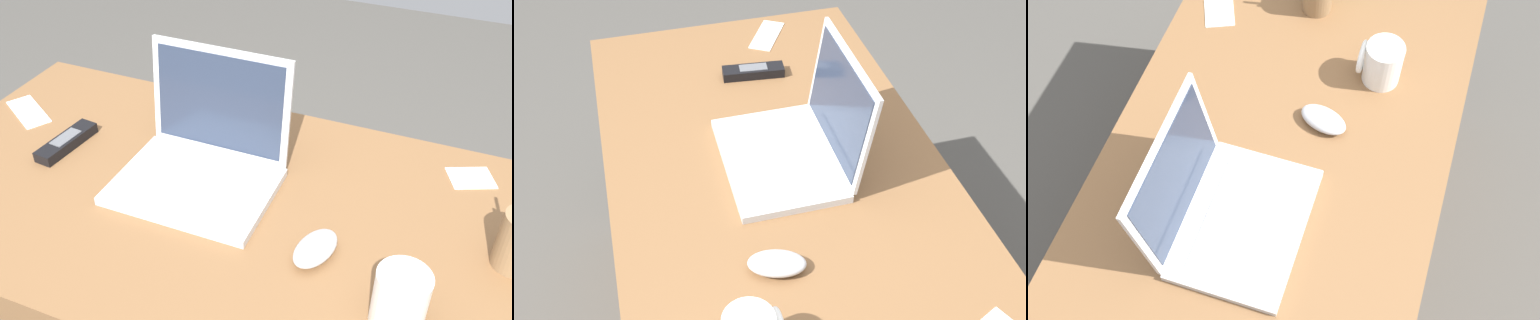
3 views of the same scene
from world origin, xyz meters
The scene contains 6 objects.
ground_plane centered at (0.00, 0.00, 0.00)m, with size 6.00×6.00×0.00m, color #4C4944.
desk centered at (0.00, 0.00, 0.38)m, with size 1.57×0.72×0.75m, color brown.
laptop centered at (-0.18, 0.05, 0.81)m, with size 0.32×0.27×0.25m.
computer_mouse centered at (0.11, -0.07, 0.77)m, with size 0.06×0.11×0.03m, color silver.
coffee_mug_white centered at (0.27, -0.16, 0.81)m, with size 0.08×0.10×0.11m.
paper_note_near_laptop centered at (0.34, 0.26, 0.76)m, with size 0.09×0.07×0.00m, color white.
Camera 3 is at (-0.66, -0.23, 1.93)m, focal length 44.96 mm.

